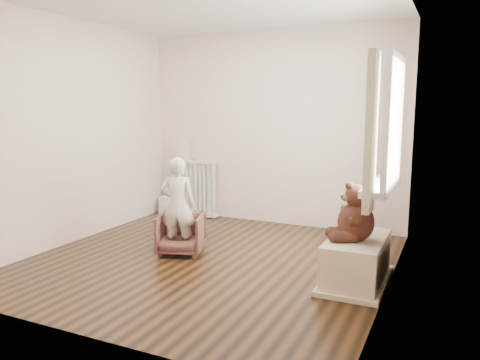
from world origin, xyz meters
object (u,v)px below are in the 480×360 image
at_px(toy_bench, 356,261).
at_px(plush_cat, 387,167).
at_px(armchair, 181,233).
at_px(teddy_bear, 356,213).
at_px(radiator, 193,189).
at_px(child, 178,205).
at_px(toy_vanity, 171,195).

bearing_deg(toy_bench, plush_cat, 78.19).
xyz_separation_m(armchair, teddy_bear, (1.91, -0.14, 0.45)).
relative_size(toy_bench, teddy_bear, 1.75).
relative_size(radiator, child, 0.78).
relative_size(teddy_bear, plush_cat, 2.03).
relative_size(radiator, armchair, 1.67).
relative_size(child, teddy_bear, 2.04).
relative_size(radiator, toy_vanity, 1.72).
distance_m(radiator, armchair, 1.78).
relative_size(toy_vanity, toy_bench, 0.53).
height_order(armchair, toy_bench, armchair).
xyz_separation_m(toy_vanity, teddy_bear, (3.06, -1.70, 0.40)).
xyz_separation_m(toy_vanity, toy_bench, (3.07, -1.62, -0.08)).
relative_size(radiator, toy_bench, 0.91).
distance_m(child, teddy_bear, 1.92).
xyz_separation_m(radiator, toy_bench, (2.70, -1.65, -0.19)).
height_order(radiator, toy_vanity, radiator).
bearing_deg(toy_vanity, child, -54.36).
xyz_separation_m(armchair, toy_bench, (1.92, -0.06, -0.02)).
xyz_separation_m(armchair, child, (0.00, -0.05, 0.32)).
height_order(radiator, child, child).
bearing_deg(plush_cat, teddy_bear, -76.07).
bearing_deg(toy_vanity, toy_bench, -27.81).
distance_m(toy_bench, plush_cat, 1.05).
xyz_separation_m(child, toy_bench, (1.92, -0.01, -0.35)).
distance_m(armchair, toy_bench, 1.92).
relative_size(child, plush_cat, 4.15).
xyz_separation_m(toy_vanity, child, (1.15, -1.61, 0.27)).
height_order(toy_vanity, teddy_bear, teddy_bear).
bearing_deg(child, radiator, -83.64).
bearing_deg(teddy_bear, armchair, 151.55).
bearing_deg(armchair, toy_bench, -20.87).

